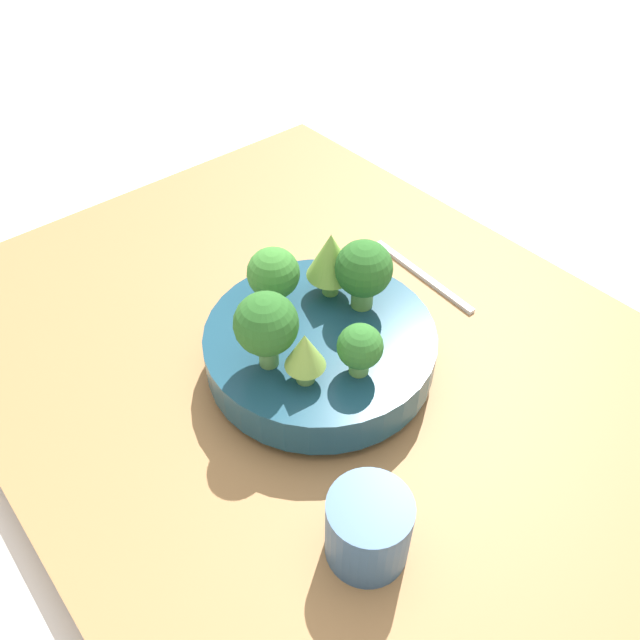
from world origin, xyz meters
TOP-DOWN VIEW (x-y plane):
  - ground_plane at (0.00, 0.00)m, footprint 6.00×6.00m
  - table at (0.00, 0.00)m, footprint 1.07×0.77m
  - bowl at (0.01, 0.02)m, footprint 0.28×0.28m
  - broccoli_floret_front at (0.01, -0.05)m, footprint 0.07×0.07m
  - romanesco_piece_far at (-0.04, 0.08)m, footprint 0.05×0.05m
  - broccoli_floret_back at (0.01, 0.09)m, footprint 0.07×0.07m
  - broccoli_floret_right at (0.08, 0.03)m, footprint 0.06×0.06m
  - broccoli_floret_left at (-0.07, 0.02)m, footprint 0.05×0.05m
  - romanesco_piece_near at (0.06, -0.04)m, footprint 0.06×0.06m
  - cup at (-0.20, 0.14)m, footprint 0.08×0.08m
  - fork at (0.05, -0.21)m, footprint 0.20×0.02m

SIDE VIEW (x-z plane):
  - ground_plane at x=0.00m, z-range 0.00..0.00m
  - table at x=0.00m, z-range 0.00..0.03m
  - fork at x=0.05m, z-range 0.03..0.04m
  - bowl at x=0.01m, z-range 0.04..0.10m
  - cup at x=-0.20m, z-range 0.03..0.12m
  - broccoli_floret_left at x=-0.07m, z-range 0.10..0.17m
  - romanesco_piece_far at x=-0.04m, z-range 0.11..0.18m
  - broccoli_floret_right at x=0.08m, z-range 0.11..0.19m
  - broccoli_floret_front at x=0.01m, z-range 0.11..0.20m
  - romanesco_piece_near at x=0.06m, z-range 0.11..0.20m
  - broccoli_floret_back at x=0.01m, z-range 0.11..0.21m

